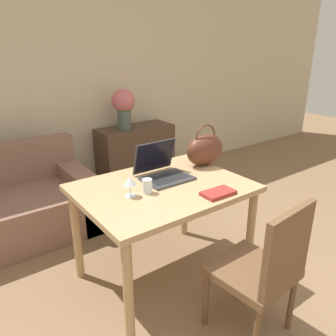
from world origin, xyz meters
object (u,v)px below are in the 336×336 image
(wine_glass, at_px, (130,182))
(drinking_glass, at_px, (147,186))
(laptop, at_px, (161,168))
(handbag, at_px, (205,149))
(chair, at_px, (264,267))
(flower_vase, at_px, (124,105))

(wine_glass, bearing_deg, drinking_glass, -8.39)
(laptop, distance_m, wine_glass, 0.40)
(laptop, xyz_separation_m, handbag, (0.44, 0.01, 0.06))
(chair, xyz_separation_m, wine_glass, (-0.42, 0.77, 0.37))
(drinking_glass, height_order, handbag, handbag)
(drinking_glass, distance_m, flower_vase, 1.94)
(flower_vase, bearing_deg, laptop, -109.85)
(laptop, height_order, wine_glass, laptop)
(drinking_glass, height_order, wine_glass, wine_glass)
(laptop, bearing_deg, chair, -86.47)
(drinking_glass, xyz_separation_m, wine_glass, (-0.12, 0.02, 0.05))
(chair, relative_size, drinking_glass, 9.32)
(chair, xyz_separation_m, flower_vase, (0.51, 2.50, 0.53))
(drinking_glass, bearing_deg, laptop, 36.71)
(handbag, distance_m, flower_vase, 1.57)
(laptop, height_order, drinking_glass, laptop)
(drinking_glass, bearing_deg, chair, -68.20)
(chair, relative_size, flower_vase, 1.90)
(wine_glass, bearing_deg, handbag, 12.01)
(chair, distance_m, drinking_glass, 0.87)
(laptop, bearing_deg, wine_glass, -155.65)
(handbag, relative_size, flower_vase, 0.74)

